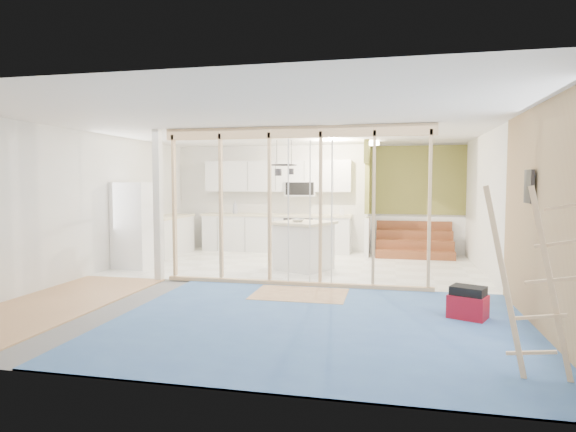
% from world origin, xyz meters
% --- Properties ---
extents(room, '(7.01, 8.01, 2.61)m').
position_xyz_m(room, '(0.00, 0.00, 1.30)').
color(room, slate).
rests_on(room, ground).
extents(floor_overlays, '(7.00, 8.00, 0.03)m').
position_xyz_m(floor_overlays, '(0.07, 0.06, 0.01)').
color(floor_overlays, white).
rests_on(floor_overlays, room).
extents(stud_frame, '(4.66, 0.14, 2.60)m').
position_xyz_m(stud_frame, '(-0.22, -0.00, 1.58)').
color(stud_frame, tan).
rests_on(stud_frame, room).
extents(base_cabinets, '(4.45, 2.24, 0.93)m').
position_xyz_m(base_cabinets, '(-1.61, 3.36, 0.47)').
color(base_cabinets, white).
rests_on(base_cabinets, room).
extents(upper_cabinets, '(3.60, 0.41, 0.85)m').
position_xyz_m(upper_cabinets, '(-0.84, 3.82, 1.82)').
color(upper_cabinets, white).
rests_on(upper_cabinets, room).
extents(green_partition, '(2.25, 1.51, 2.60)m').
position_xyz_m(green_partition, '(2.04, 3.66, 0.94)').
color(green_partition, olive).
rests_on(green_partition, room).
extents(pot_rack, '(0.52, 0.52, 0.72)m').
position_xyz_m(pot_rack, '(-0.31, 1.89, 2.00)').
color(pot_rack, black).
rests_on(pot_rack, room).
extents(sheathing_panel, '(0.02, 4.00, 2.60)m').
position_xyz_m(sheathing_panel, '(3.48, -2.00, 1.30)').
color(sheathing_panel, tan).
rests_on(sheathing_panel, room).
extents(electrical_panel, '(0.04, 0.30, 0.40)m').
position_xyz_m(electrical_panel, '(3.43, -1.40, 1.65)').
color(electrical_panel, '#333337').
rests_on(electrical_panel, room).
extents(ceiling_light, '(0.32, 0.32, 0.08)m').
position_xyz_m(ceiling_light, '(1.40, 3.00, 2.54)').
color(ceiling_light, '#FFEABF').
rests_on(ceiling_light, room).
extents(fridge, '(0.81, 0.78, 1.70)m').
position_xyz_m(fridge, '(-3.08, 1.00, 0.85)').
color(fridge, white).
rests_on(fridge, room).
extents(island, '(1.28, 1.28, 0.95)m').
position_xyz_m(island, '(0.19, 1.45, 0.47)').
color(island, silver).
rests_on(island, room).
extents(bowl, '(0.31, 0.31, 0.06)m').
position_xyz_m(bowl, '(0.10, 1.34, 0.98)').
color(bowl, beige).
rests_on(bowl, island).
extents(soap_bottle_a, '(0.15, 0.15, 0.33)m').
position_xyz_m(soap_bottle_a, '(-1.92, 3.64, 1.09)').
color(soap_bottle_a, '#9FA1B2').
rests_on(soap_bottle_a, base_cabinets).
extents(soap_bottle_b, '(0.12, 0.12, 0.21)m').
position_xyz_m(soap_bottle_b, '(0.70, 3.62, 1.03)').
color(soap_bottle_b, silver).
rests_on(soap_bottle_b, base_cabinets).
extents(toolbox, '(0.53, 0.48, 0.42)m').
position_xyz_m(toolbox, '(2.77, -1.41, 0.20)').
color(toolbox, maroon).
rests_on(toolbox, room).
extents(ladder, '(0.88, 0.16, 1.66)m').
position_xyz_m(ladder, '(3.03, -3.20, 0.85)').
color(ladder, beige).
rests_on(ladder, room).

